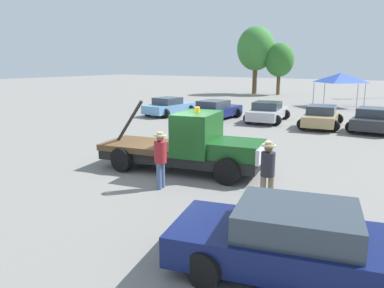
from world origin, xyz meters
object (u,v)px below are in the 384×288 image
(foreground_car, at_px, (307,244))
(parked_car_skyblue, at_px, (169,107))
(person_at_hood, at_px, (160,156))
(tree_left, at_px, (279,60))
(parked_car_navy, at_px, (215,110))
(canopy_tent_blue, at_px, (341,78))
(tow_truck, at_px, (190,147))
(parked_car_tan, at_px, (321,117))
(person_near_truck, at_px, (268,168))
(tree_center, at_px, (256,49))
(parked_car_silver, at_px, (268,112))
(parked_car_charcoal, at_px, (374,120))

(foreground_car, distance_m, parked_car_skyblue, 21.90)
(person_at_hood, distance_m, tree_left, 36.75)
(parked_car_navy, xyz_separation_m, canopy_tent_blue, (5.33, 12.80, 1.90))
(person_at_hood, xyz_separation_m, canopy_tent_blue, (-0.57, 26.22, 1.50))
(tow_truck, relative_size, foreground_car, 1.15)
(foreground_car, distance_m, parked_car_tan, 17.28)
(person_near_truck, xyz_separation_m, parked_car_navy, (-9.19, 12.88, -0.41))
(tree_center, bearing_deg, parked_car_navy, -72.42)
(parked_car_navy, relative_size, canopy_tent_blue, 1.33)
(parked_car_skyblue, distance_m, parked_car_silver, 7.41)
(parked_car_silver, bearing_deg, tree_center, 17.34)
(foreground_car, xyz_separation_m, parked_car_skyblue, (-15.13, 15.83, -0.01))
(canopy_tent_blue, bearing_deg, parked_car_navy, -112.58)
(tree_center, bearing_deg, parked_car_tan, -56.27)
(parked_car_silver, bearing_deg, person_near_truck, -166.78)
(parked_car_silver, xyz_separation_m, canopy_tent_blue, (1.95, 11.62, 1.91))
(foreground_car, height_order, tree_center, tree_center)
(parked_car_navy, distance_m, parked_car_tan, 7.01)
(tree_center, bearing_deg, parked_car_skyblue, -82.36)
(parked_car_silver, height_order, canopy_tent_blue, canopy_tent_blue)
(parked_car_skyblue, distance_m, parked_car_navy, 3.94)
(person_near_truck, bearing_deg, tree_left, 1.12)
(tow_truck, xyz_separation_m, parked_car_charcoal, (4.21, 12.76, -0.28))
(parked_car_charcoal, bearing_deg, person_at_hood, 164.51)
(parked_car_charcoal, height_order, tree_center, tree_center)
(person_at_hood, bearing_deg, parked_car_charcoal, 66.78)
(tree_left, bearing_deg, parked_car_charcoal, -56.30)
(foreground_car, bearing_deg, canopy_tent_blue, 86.68)
(tree_left, distance_m, tree_center, 3.29)
(parked_car_navy, xyz_separation_m, parked_car_tan, (6.95, 0.93, -0.00))
(tree_left, height_order, tree_center, tree_center)
(parked_car_tan, bearing_deg, parked_car_navy, 88.75)
(person_at_hood, distance_m, parked_car_charcoal, 15.33)
(parked_car_tan, xyz_separation_m, canopy_tent_blue, (-1.62, 11.88, 1.91))
(foreground_car, height_order, tree_left, tree_left)
(tow_truck, distance_m, person_at_hood, 2.08)
(person_at_hood, bearing_deg, parked_car_navy, 105.33)
(person_at_hood, height_order, parked_car_charcoal, person_at_hood)
(parked_car_charcoal, relative_size, tree_left, 0.71)
(parked_car_tan, bearing_deg, parked_car_silver, 77.00)
(person_near_truck, height_order, parked_car_tan, person_near_truck)
(tow_truck, xyz_separation_m, tree_left, (-9.46, 33.25, 3.21))
(parked_car_navy, height_order, parked_car_silver, same)
(parked_car_navy, distance_m, parked_car_charcoal, 9.92)
(tow_truck, bearing_deg, canopy_tent_blue, 79.17)
(parked_car_tan, height_order, tree_left, tree_left)
(parked_car_silver, bearing_deg, parked_car_navy, 100.11)
(canopy_tent_blue, bearing_deg, person_at_hood, -88.75)
(parked_car_silver, bearing_deg, tow_truck, -179.16)
(person_at_hood, bearing_deg, tow_truck, 89.57)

